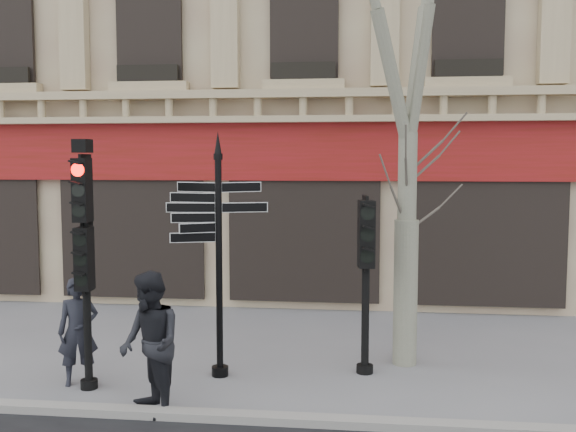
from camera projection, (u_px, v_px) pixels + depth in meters
name	position (u px, v px, depth m)	size (l,w,h in m)	color
ground	(274.00, 385.00, 9.75)	(80.00, 80.00, 0.00)	slate
kerb	(260.00, 418.00, 8.36)	(80.00, 0.25, 0.12)	gray
fingerpost	(219.00, 213.00, 9.95)	(1.80, 1.80, 3.86)	black
traffic_signal_main	(85.00, 233.00, 9.41)	(0.42, 0.31, 3.72)	black
traffic_signal_secondary	(366.00, 253.00, 10.14)	(0.51, 0.39, 2.79)	black
pedestrian_a	(78.00, 331.00, 9.74)	(0.60, 0.39, 1.64)	black
pedestrian_b	(150.00, 344.00, 8.55)	(0.94, 0.74, 1.94)	black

